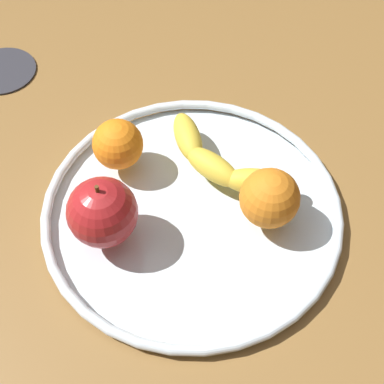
% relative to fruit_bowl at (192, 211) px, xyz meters
% --- Properties ---
extents(ground_plane, '(1.27, 1.27, 0.04)m').
position_rel_fruit_bowl_xyz_m(ground_plane, '(0.00, 0.00, -0.03)').
color(ground_plane, brown).
extents(fruit_bowl, '(0.36, 0.36, 0.02)m').
position_rel_fruit_bowl_xyz_m(fruit_bowl, '(0.00, 0.00, 0.00)').
color(fruit_bowl, silver).
rests_on(fruit_bowl, ground_plane).
extents(banana, '(0.18, 0.11, 0.03)m').
position_rel_fruit_bowl_xyz_m(banana, '(0.02, 0.06, 0.02)').
color(banana, yellow).
rests_on(banana, fruit_bowl).
extents(apple, '(0.08, 0.08, 0.09)m').
position_rel_fruit_bowl_xyz_m(apple, '(-0.08, -0.06, 0.05)').
color(apple, '#AC2023').
rests_on(apple, fruit_bowl).
extents(orange_center, '(0.07, 0.07, 0.07)m').
position_rel_fruit_bowl_xyz_m(orange_center, '(0.09, 0.02, 0.04)').
color(orange_center, orange).
rests_on(orange_center, fruit_bowl).
extents(orange_front_right, '(0.06, 0.06, 0.06)m').
position_rel_fruit_bowl_xyz_m(orange_front_right, '(-0.11, 0.04, 0.04)').
color(orange_front_right, orange).
rests_on(orange_front_right, fruit_bowl).
extents(ambient_coaster, '(0.10, 0.10, 0.01)m').
position_rel_fruit_bowl_xyz_m(ambient_coaster, '(-0.34, 0.15, -0.01)').
color(ambient_coaster, '#2C2C33').
rests_on(ambient_coaster, ground_plane).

